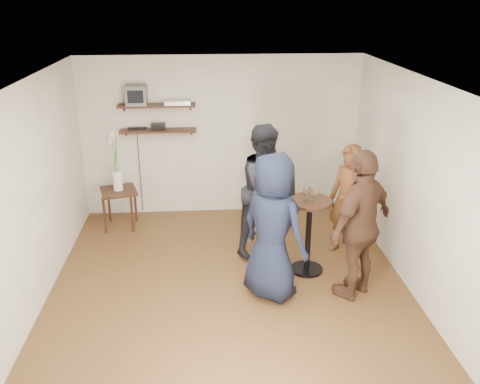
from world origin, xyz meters
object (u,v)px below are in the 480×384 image
radio (158,126)px  person_navy (273,227)px  drinks_table (309,226)px  person_plaid (347,201)px  dvd_deck (178,102)px  side_table (119,196)px  crt_monitor (137,95)px  person_brown (361,225)px  person_dark (266,190)px

radio → person_navy: 3.00m
drinks_table → person_plaid: 0.78m
dvd_deck → side_table: 1.72m
person_plaid → radio: bearing=-156.1°
crt_monitor → person_brown: crt_monitor is taller
person_plaid → person_brown: size_ratio=0.86×
side_table → person_navy: size_ratio=0.36×
crt_monitor → person_plaid: (2.97, -1.53, -1.22)m
crt_monitor → dvd_deck: 0.63m
crt_monitor → person_navy: crt_monitor is taller
dvd_deck → drinks_table: (1.73, -1.99, -1.24)m
dvd_deck → drinks_table: dvd_deck is taller
drinks_table → person_brown: person_brown is taller
person_plaid → person_dark: bearing=-133.3°
crt_monitor → drinks_table: (2.35, -1.99, -1.36)m
side_table → drinks_table: drinks_table is taller
drinks_table → person_dark: person_dark is taller
person_brown → side_table: bearing=-73.8°
side_table → person_brown: 3.85m
crt_monitor → person_brown: 3.99m
crt_monitor → side_table: (-0.33, -0.43, -1.49)m
dvd_deck → side_table: size_ratio=0.62×
person_dark → side_table: bearing=116.6°
radio → person_brown: bearing=-45.5°
drinks_table → crt_monitor: bearing=139.8°
dvd_deck → person_navy: size_ratio=0.22×
crt_monitor → person_navy: size_ratio=0.18×
radio → person_plaid: (2.67, -1.53, -0.72)m
person_brown → person_dark: bearing=-90.0°
radio → person_dark: (1.56, -1.40, -0.58)m
dvd_deck → person_navy: 2.95m
dvd_deck → person_plaid: bearing=-33.2°
dvd_deck → person_dark: 2.10m
dvd_deck → crt_monitor: bearing=180.0°
person_navy → crt_monitor: bearing=-8.8°
crt_monitor → person_dark: (1.86, -1.40, -1.08)m
person_navy → person_brown: size_ratio=0.98×
dvd_deck → side_table: bearing=-155.8°
person_plaid → person_navy: (-1.17, -0.99, 0.11)m
dvd_deck → drinks_table: bearing=-49.0°
person_plaid → person_navy: bearing=-86.0°
person_navy → person_brown: bearing=-137.3°
dvd_deck → person_dark: size_ratio=0.21×
dvd_deck → radio: dvd_deck is taller
person_plaid → person_dark: size_ratio=0.86×
person_plaid → person_brown: bearing=-43.3°
side_table → drinks_table: (2.68, -1.56, 0.13)m
person_brown → person_navy: bearing=-42.7°
radio → side_table: (-0.63, -0.43, -0.99)m
side_table → person_navy: (2.13, -2.10, 0.39)m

